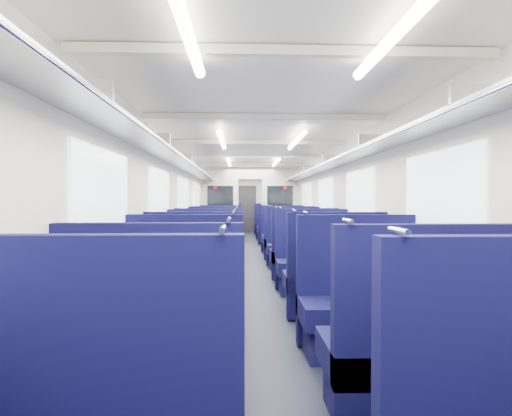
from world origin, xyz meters
TOP-DOWN VIEW (x-y plane):
  - floor at (0.00, 0.00)m, footprint 2.80×18.00m
  - ceiling at (0.00, 0.00)m, footprint 2.80×18.00m
  - wall_left at (-1.40, 0.00)m, footprint 0.02×18.00m
  - dado_left at (-1.39, 0.00)m, footprint 0.03×17.90m
  - wall_right at (1.40, 0.00)m, footprint 0.02×18.00m
  - dado_right at (1.39, 0.00)m, footprint 0.03×17.90m
  - wall_far at (0.00, 9.00)m, footprint 2.80×0.02m
  - luggage_rack_left at (-1.21, 0.00)m, footprint 0.36×17.40m
  - luggage_rack_right at (1.21, 0.00)m, footprint 0.36×17.40m
  - windows at (0.00, -0.46)m, footprint 2.78×15.60m
  - ceiling_fittings at (0.00, -0.26)m, footprint 2.70×16.06m
  - end_door at (0.00, 8.94)m, footprint 0.75×0.06m
  - bulkhead at (-0.00, 3.45)m, footprint 2.80×0.10m
  - seat_4 at (-0.83, -5.89)m, footprint 1.15×0.64m
  - seat_5 at (0.83, -6.07)m, footprint 1.15×0.64m
  - seat_6 at (-0.83, -4.74)m, footprint 1.15×0.64m
  - seat_7 at (0.83, -4.89)m, footprint 1.15×0.64m
  - seat_8 at (-0.83, -3.58)m, footprint 1.15×0.64m
  - seat_9 at (0.83, -3.75)m, footprint 1.15×0.64m
  - seat_10 at (-0.83, -2.56)m, footprint 1.15×0.64m
  - seat_11 at (0.83, -2.47)m, footprint 1.15×0.64m
  - seat_12 at (-0.83, -1.43)m, footprint 1.15×0.64m
  - seat_13 at (0.83, -1.42)m, footprint 1.15×0.64m
  - seat_14 at (-0.83, -0.15)m, footprint 1.15×0.64m
  - seat_15 at (0.83, -0.27)m, footprint 1.15×0.64m
  - seat_16 at (-0.83, 0.95)m, footprint 1.15×0.64m
  - seat_17 at (0.83, 0.85)m, footprint 1.15×0.64m
  - seat_18 at (-0.83, 2.11)m, footprint 1.15×0.64m
  - seat_19 at (0.83, 1.97)m, footprint 1.15×0.64m
  - seat_20 at (-0.83, 4.20)m, footprint 1.15×0.64m
  - seat_21 at (0.83, 4.13)m, footprint 1.15×0.64m
  - seat_22 at (-0.83, 5.32)m, footprint 1.15×0.64m
  - seat_23 at (0.83, 5.24)m, footprint 1.15×0.64m
  - seat_24 at (-0.83, 6.36)m, footprint 1.15×0.64m
  - seat_25 at (0.83, 6.32)m, footprint 1.15×0.64m
  - seat_26 at (-0.83, 7.55)m, footprint 1.15×0.64m
  - seat_27 at (0.83, 7.54)m, footprint 1.15×0.64m

SIDE VIEW (x-z plane):
  - floor at x=0.00m, z-range -0.01..0.01m
  - dado_left at x=-1.39m, z-range 0.00..0.70m
  - dado_right at x=1.39m, z-range 0.00..0.70m
  - seat_4 at x=-0.83m, z-range -0.25..1.03m
  - seat_5 at x=0.83m, z-range -0.25..1.03m
  - seat_6 at x=-0.83m, z-range -0.25..1.03m
  - seat_7 at x=0.83m, z-range -0.25..1.03m
  - seat_8 at x=-0.83m, z-range -0.25..1.03m
  - seat_9 at x=0.83m, z-range -0.25..1.03m
  - seat_10 at x=-0.83m, z-range -0.25..1.03m
  - seat_11 at x=0.83m, z-range -0.25..1.03m
  - seat_12 at x=-0.83m, z-range -0.25..1.03m
  - seat_13 at x=0.83m, z-range -0.25..1.03m
  - seat_14 at x=-0.83m, z-range -0.25..1.03m
  - seat_15 at x=0.83m, z-range -0.25..1.03m
  - seat_16 at x=-0.83m, z-range -0.25..1.03m
  - seat_17 at x=0.83m, z-range -0.25..1.03m
  - seat_18 at x=-0.83m, z-range -0.25..1.03m
  - seat_19 at x=0.83m, z-range -0.25..1.03m
  - seat_20 at x=-0.83m, z-range -0.25..1.03m
  - seat_21 at x=0.83m, z-range -0.25..1.03m
  - seat_22 at x=-0.83m, z-range -0.25..1.03m
  - seat_23 at x=0.83m, z-range -0.25..1.03m
  - seat_24 at x=-0.83m, z-range -0.25..1.03m
  - seat_25 at x=0.83m, z-range -0.25..1.03m
  - seat_26 at x=-0.83m, z-range -0.25..1.03m
  - seat_27 at x=0.83m, z-range -0.25..1.03m
  - end_door at x=0.00m, z-range 0.00..2.00m
  - wall_left at x=-1.40m, z-range 0.00..2.35m
  - wall_right at x=1.40m, z-range 0.00..2.35m
  - wall_far at x=0.00m, z-range 0.00..2.35m
  - bulkhead at x=0.00m, z-range 0.06..2.41m
  - windows at x=0.00m, z-range 1.04..1.79m
  - luggage_rack_left at x=-1.21m, z-range 1.88..2.06m
  - luggage_rack_right at x=1.21m, z-range 1.88..2.06m
  - ceiling_fittings at x=0.00m, z-range 2.23..2.35m
  - ceiling at x=0.00m, z-range 2.35..2.35m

